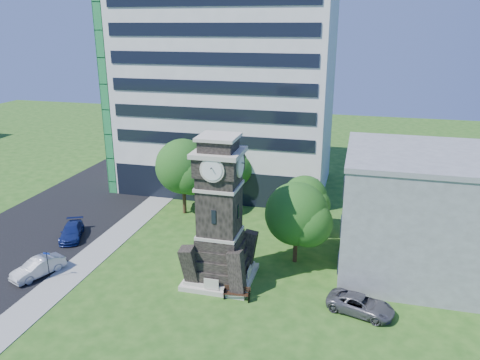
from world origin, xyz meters
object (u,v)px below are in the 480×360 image
(clock_tower, at_px, (220,220))
(car_east_lot, at_px, (361,305))
(park_bench, at_px, (237,293))
(car_street_north, at_px, (72,232))
(car_street_mid, at_px, (38,267))
(street_sign, at_px, (48,262))

(clock_tower, xyz_separation_m, car_east_lot, (11.34, -2.03, -4.60))
(car_east_lot, distance_m, park_bench, 9.24)
(car_east_lot, bearing_deg, car_street_north, 94.03)
(car_street_mid, relative_size, park_bench, 2.18)
(car_east_lot, xyz_separation_m, street_sign, (-25.18, -1.48, 0.84))
(clock_tower, distance_m, street_sign, 14.77)
(car_street_north, bearing_deg, car_east_lot, -35.69)
(car_street_mid, distance_m, street_sign, 1.41)
(clock_tower, bearing_deg, park_bench, -50.89)
(car_street_mid, bearing_deg, clock_tower, 34.23)
(car_street_north, bearing_deg, park_bench, -42.80)
(clock_tower, relative_size, park_bench, 5.94)
(clock_tower, height_order, street_sign, clock_tower)
(car_east_lot, relative_size, street_sign, 2.01)
(park_bench, bearing_deg, car_street_north, 157.18)
(clock_tower, relative_size, car_street_north, 2.61)
(car_street_mid, bearing_deg, street_sign, 13.46)
(clock_tower, distance_m, park_bench, 5.78)
(car_street_mid, height_order, car_street_north, car_street_mid)
(car_street_mid, xyz_separation_m, street_sign, (1.16, -0.17, 0.78))
(car_east_lot, height_order, park_bench, car_east_lot)
(car_east_lot, distance_m, street_sign, 25.24)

